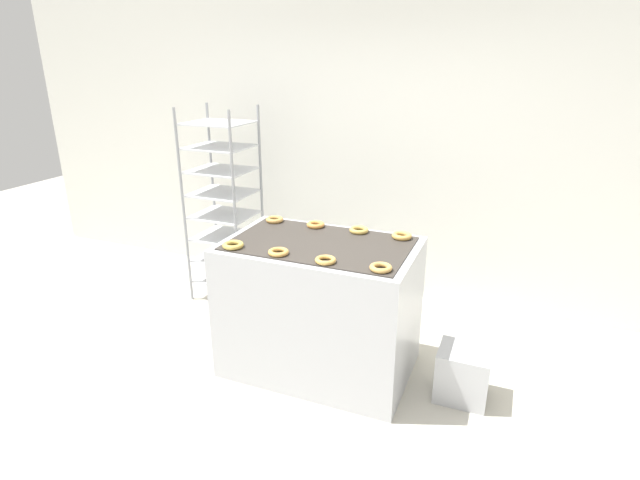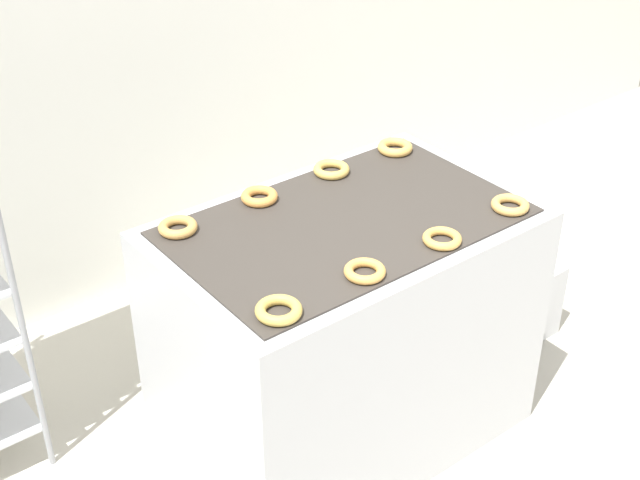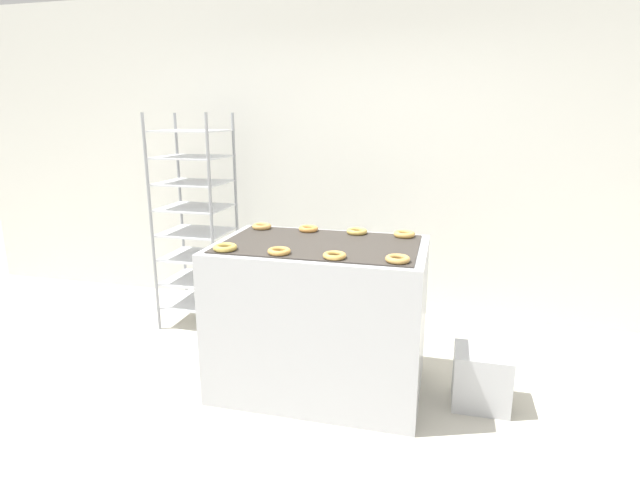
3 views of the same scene
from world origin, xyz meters
TOP-DOWN VIEW (x-y plane):
  - ground_plane at (0.00, 0.00)m, footprint 14.00×14.00m
  - wall_back at (0.00, 2.12)m, footprint 8.00×0.05m
  - fryer_machine at (0.00, 0.67)m, footprint 1.31×0.84m
  - baking_rack_cart at (-1.27, 1.45)m, footprint 0.56×0.50m
  - glaze_bin at (1.02, 0.69)m, footprint 0.34×0.30m
  - donut_near_left at (-0.50, 0.37)m, footprint 0.14×0.14m
  - donut_near_midleft at (-0.17, 0.37)m, footprint 0.13×0.13m
  - donut_near_midright at (0.16, 0.36)m, footprint 0.13×0.13m
  - donut_near_right at (0.51, 0.38)m, footprint 0.14×0.14m
  - donut_far_left at (-0.50, 0.96)m, footprint 0.13×0.13m
  - donut_far_midleft at (-0.16, 0.97)m, footprint 0.13×0.13m
  - donut_far_midright at (0.18, 0.98)m, footprint 0.14×0.14m
  - donut_far_right at (0.49, 0.97)m, footprint 0.14×0.14m

SIDE VIEW (x-z plane):
  - ground_plane at x=0.00m, z-range 0.00..0.00m
  - glaze_bin at x=1.02m, z-range 0.00..0.36m
  - fryer_machine at x=0.00m, z-range 0.00..0.98m
  - baking_rack_cart at x=-1.27m, z-range 0.02..1.79m
  - donut_near_midright at x=0.16m, z-range 0.98..1.01m
  - donut_near_midleft at x=-0.17m, z-range 0.98..1.01m
  - donut_near_right at x=0.51m, z-range 0.98..1.01m
  - donut_far_midright at x=0.18m, z-range 0.98..1.01m
  - donut_near_left at x=-0.50m, z-range 0.98..1.01m
  - donut_far_left at x=-0.50m, z-range 0.98..1.01m
  - donut_far_midleft at x=-0.16m, z-range 0.98..1.01m
  - donut_far_right at x=0.49m, z-range 0.98..1.01m
  - wall_back at x=0.00m, z-range 0.00..2.80m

